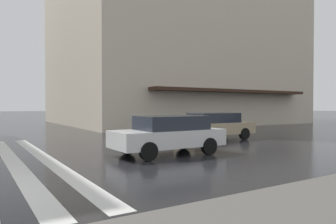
{
  "coord_description": "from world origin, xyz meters",
  "views": [
    {
      "loc": [
        -7.26,
        -0.58,
        1.78
      ],
      "look_at": [
        4.62,
        -7.99,
        1.51
      ],
      "focal_mm": 33.79,
      "sensor_mm": 36.0,
      "label": 1
    }
  ],
  "objects": [
    {
      "name": "car_champagne",
      "position": [
        5.5,
        -11.47,
        0.76
      ],
      "size": [
        1.85,
        4.1,
        1.41
      ],
      "color": "tan",
      "rests_on": "ground_plane"
    },
    {
      "name": "car_white",
      "position": [
        2.5,
        -6.7,
        0.76
      ],
      "size": [
        1.85,
        4.1,
        1.41
      ],
      "color": "silver",
      "rests_on": "ground_plane"
    },
    {
      "name": "haussmann_block_corner",
      "position": [
        21.76,
        -19.23,
        11.95
      ],
      "size": [
        19.73,
        22.81,
        24.41
      ],
      "color": "beige",
      "rests_on": "ground_plane"
    }
  ]
}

